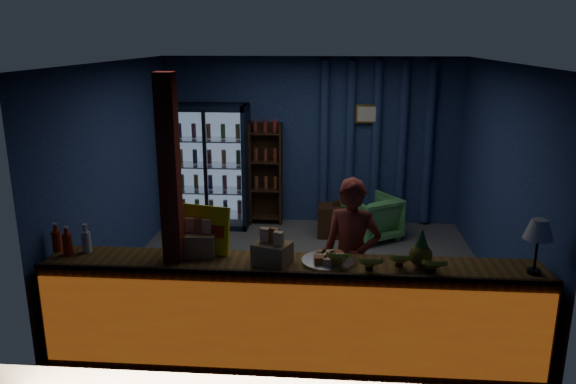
% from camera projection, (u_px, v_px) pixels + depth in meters
% --- Properties ---
extents(ground, '(4.60, 4.60, 0.00)m').
position_uv_depth(ground, '(303.00, 275.00, 7.01)').
color(ground, '#515154').
rests_on(ground, ground).
extents(room_walls, '(4.60, 4.60, 4.60)m').
position_uv_depth(room_walls, '(304.00, 152.00, 6.59)').
color(room_walls, navy).
rests_on(room_walls, ground).
extents(counter, '(4.40, 0.57, 0.99)m').
position_uv_depth(counter, '(291.00, 313.00, 5.05)').
color(counter, brown).
rests_on(counter, ground).
extents(support_post, '(0.16, 0.16, 2.60)m').
position_uv_depth(support_post, '(173.00, 223.00, 4.92)').
color(support_post, maroon).
rests_on(support_post, ground).
extents(beverage_cooler, '(1.20, 0.62, 1.90)m').
position_uv_depth(beverage_cooler, '(211.00, 166.00, 8.72)').
color(beverage_cooler, black).
rests_on(beverage_cooler, ground).
extents(bottle_shelf, '(0.50, 0.28, 1.60)m').
position_uv_depth(bottle_shelf, '(266.00, 174.00, 8.83)').
color(bottle_shelf, '#332010').
rests_on(bottle_shelf, ground).
extents(curtain_folds, '(1.74, 0.14, 2.50)m').
position_uv_depth(curtain_folds, '(376.00, 143.00, 8.64)').
color(curtain_folds, navy).
rests_on(curtain_folds, room_walls).
extents(framed_picture, '(0.36, 0.04, 0.28)m').
position_uv_depth(framed_picture, '(367.00, 114.00, 8.49)').
color(framed_picture, '#BA8C2E').
rests_on(framed_picture, room_walls).
extents(shopkeeper, '(0.65, 0.50, 1.58)m').
position_uv_depth(shopkeeper, '(351.00, 258.00, 5.48)').
color(shopkeeper, maroon).
rests_on(shopkeeper, ground).
extents(green_chair, '(0.96, 0.96, 0.64)m').
position_uv_depth(green_chair, '(372.00, 218.00, 8.22)').
color(green_chair, '#54A855').
rests_on(green_chair, ground).
extents(side_table, '(0.52, 0.39, 0.56)m').
position_uv_depth(side_table, '(336.00, 221.00, 8.34)').
color(side_table, '#332010').
rests_on(side_table, ground).
extents(yellow_sign, '(0.56, 0.24, 0.44)m').
position_uv_depth(yellow_sign, '(201.00, 229.00, 5.15)').
color(yellow_sign, yellow).
rests_on(yellow_sign, counter).
extents(soda_bottles, '(0.37, 0.16, 0.27)m').
position_uv_depth(soda_bottles, '(70.00, 241.00, 5.15)').
color(soda_bottles, red).
rests_on(soda_bottles, counter).
extents(snack_box_left, '(0.37, 0.34, 0.32)m').
position_uv_depth(snack_box_left, '(272.00, 252.00, 4.89)').
color(snack_box_left, '#A78250').
rests_on(snack_box_left, counter).
extents(snack_box_centre, '(0.33, 0.28, 0.33)m').
position_uv_depth(snack_box_centre, '(199.00, 242.00, 5.12)').
color(snack_box_centre, '#A78250').
rests_on(snack_box_centre, counter).
extents(pastry_tray, '(0.48, 0.48, 0.08)m').
position_uv_depth(pastry_tray, '(328.00, 260.00, 4.95)').
color(pastry_tray, silver).
rests_on(pastry_tray, counter).
extents(banana_bunches, '(1.03, 0.30, 0.17)m').
position_uv_depth(banana_bunches, '(385.00, 261.00, 4.78)').
color(banana_bunches, gold).
rests_on(banana_bunches, counter).
extents(table_lamp, '(0.24, 0.24, 0.48)m').
position_uv_depth(table_lamp, '(539.00, 232.00, 4.63)').
color(table_lamp, black).
rests_on(table_lamp, counter).
extents(pineapple, '(0.20, 0.20, 0.34)m').
position_uv_depth(pineapple, '(421.00, 252.00, 4.82)').
color(pineapple, '#7D6016').
rests_on(pineapple, counter).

